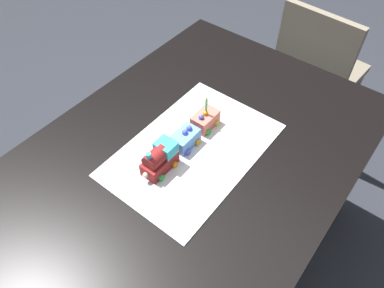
# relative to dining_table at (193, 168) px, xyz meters

# --- Properties ---
(ground_plane) EXTENTS (8.00, 8.00, 0.00)m
(ground_plane) POSITION_rel_dining_table_xyz_m (0.00, 0.00, -0.63)
(ground_plane) COLOR #2D3038
(dining_table) EXTENTS (1.40, 1.00, 0.74)m
(dining_table) POSITION_rel_dining_table_xyz_m (0.00, 0.00, 0.00)
(dining_table) COLOR black
(dining_table) RESTS_ON ground
(chair) EXTENTS (0.43, 0.43, 0.86)m
(chair) POSITION_rel_dining_table_xyz_m (1.03, -0.05, -0.16)
(chair) COLOR gray
(chair) RESTS_ON ground
(cake_board) EXTENTS (0.60, 0.40, 0.00)m
(cake_board) POSITION_rel_dining_table_xyz_m (-0.00, 0.00, 0.11)
(cake_board) COLOR silver
(cake_board) RESTS_ON dining_table
(cake_locomotive) EXTENTS (0.14, 0.08, 0.12)m
(cake_locomotive) POSITION_rel_dining_table_xyz_m (-0.13, 0.04, 0.16)
(cake_locomotive) COLOR maroon
(cake_locomotive) RESTS_ON cake_board
(cake_car_tanker_sky_blue) EXTENTS (0.10, 0.08, 0.07)m
(cake_car_tanker_sky_blue) POSITION_rel_dining_table_xyz_m (-0.00, 0.04, 0.14)
(cake_car_tanker_sky_blue) COLOR #669EEA
(cake_car_tanker_sky_blue) RESTS_ON cake_board
(cake_car_caboose_coral) EXTENTS (0.10, 0.08, 0.07)m
(cake_car_caboose_coral) POSITION_rel_dining_table_xyz_m (0.12, 0.04, 0.14)
(cake_car_caboose_coral) COLOR #F27260
(cake_car_caboose_coral) RESTS_ON cake_board
(birthday_candle) EXTENTS (0.01, 0.01, 0.07)m
(birthday_candle) POSITION_rel_dining_table_xyz_m (0.12, 0.04, 0.21)
(birthday_candle) COLOR #66D872
(birthday_candle) RESTS_ON cake_car_caboose_coral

